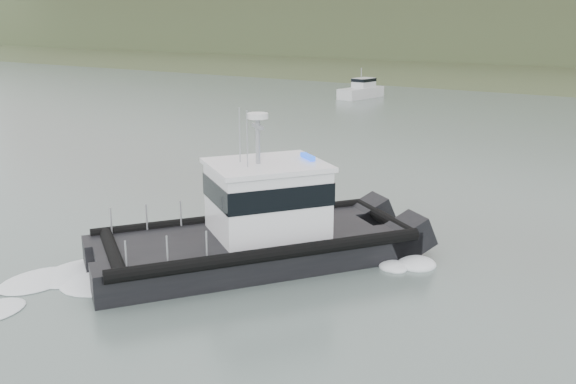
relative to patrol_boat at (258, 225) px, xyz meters
name	(u,v)px	position (x,y,z in m)	size (l,w,h in m)	color
ground	(177,303)	(0.07, -4.66, -1.53)	(400.00, 400.00, 0.00)	slate
patrol_boat	(258,225)	(0.00, 0.00, 0.00)	(10.83, 13.05, 6.13)	black
motorboat	(362,90)	(-22.89, 51.13, -0.60)	(3.06, 7.02, 3.74)	silver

